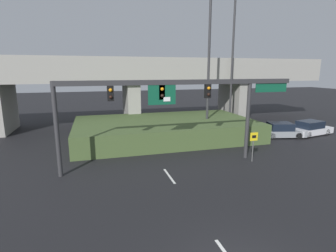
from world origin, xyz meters
TOP-DOWN VIEW (x-y plane):
  - lane_markings at (0.00, 12.36)m, footprint 0.14×25.77m
  - signal_gantry at (1.11, 10.29)m, footprint 16.43×0.44m
  - speed_limit_sign at (6.54, 9.38)m, footprint 0.60×0.11m
  - highway_light_pole_near at (11.10, 21.09)m, footprint 0.70×0.36m
  - highway_light_pole_far at (6.49, 17.34)m, footprint 0.70×0.36m
  - overpass_bridge at (-0.00, 24.95)m, footprint 48.04×7.10m
  - grass_embankment at (2.28, 17.79)m, footprint 16.97×9.69m
  - parked_sedan_near_right at (10.22, 16.07)m, footprint 4.70×2.28m
  - parked_sedan_mid_right at (13.35, 14.83)m, footprint 4.52×2.76m
  - parked_sedan_far_right at (16.85, 14.78)m, footprint 4.89×2.65m

SIDE VIEW (x-z plane):
  - lane_markings at x=0.00m, z-range 0.00..0.01m
  - parked_sedan_near_right at x=10.22m, z-range -0.05..1.36m
  - parked_sedan_mid_right at x=13.35m, z-range -0.06..1.40m
  - parked_sedan_far_right at x=16.85m, z-range -0.06..1.42m
  - grass_embankment at x=2.28m, z-range 0.00..1.75m
  - speed_limit_sign at x=6.54m, z-range 0.34..2.57m
  - signal_gantry at x=1.11m, z-range 1.86..7.75m
  - overpass_bridge at x=0.00m, z-range 1.61..9.50m
  - highway_light_pole_near at x=11.10m, z-range 0.38..17.70m
  - highway_light_pole_far at x=6.49m, z-range 0.38..18.40m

